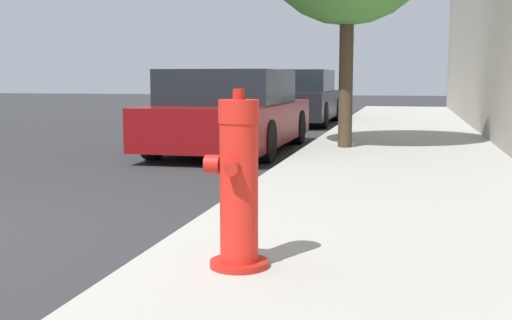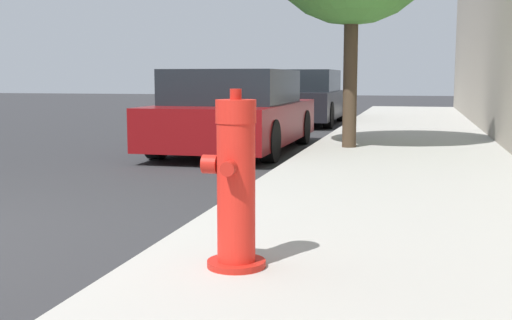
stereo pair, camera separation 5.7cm
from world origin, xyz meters
TOP-DOWN VIEW (x-y plane):
  - sidewalk_slab at (3.56, 0.00)m, footprint 2.78×40.00m
  - fire_hydrant at (2.79, -0.28)m, footprint 0.34×0.34m
  - parked_car_near at (0.92, 6.31)m, footprint 1.88×4.19m
  - parked_car_mid at (0.90, 12.56)m, footprint 1.85×4.17m

SIDE VIEW (x-z plane):
  - sidewalk_slab at x=3.56m, z-range 0.00..0.15m
  - fire_hydrant at x=2.79m, z-range 0.12..1.07m
  - parked_car_near at x=0.92m, z-range -0.02..1.27m
  - parked_car_mid at x=0.90m, z-range -0.02..1.34m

